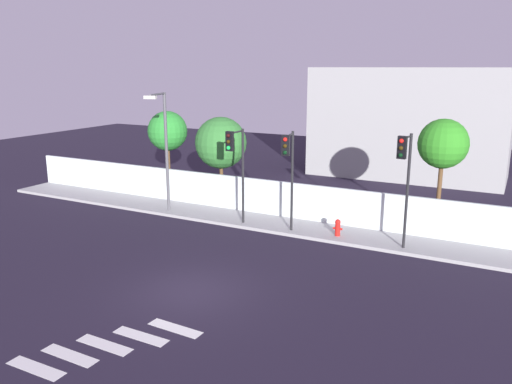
{
  "coord_description": "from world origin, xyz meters",
  "views": [
    {
      "loc": [
        9.76,
        -13.66,
        7.66
      ],
      "look_at": [
        -0.84,
        6.5,
        2.07
      ],
      "focal_mm": 36.04,
      "sensor_mm": 36.0,
      "label": 1
    }
  ],
  "objects_px": {
    "street_lamp_curbside": "(164,142)",
    "fire_hydrant": "(338,227)",
    "roadside_tree_midleft": "(221,143)",
    "traffic_light_left": "(289,161)",
    "roadside_tree_leftmost": "(168,131)",
    "traffic_light_right": "(236,157)",
    "roadside_tree_midright": "(443,144)",
    "traffic_light_center": "(405,168)"
  },
  "relations": [
    {
      "from": "street_lamp_curbside",
      "to": "fire_hydrant",
      "type": "distance_m",
      "value": 9.98
    },
    {
      "from": "street_lamp_curbside",
      "to": "roadside_tree_midleft",
      "type": "relative_size",
      "value": 1.26
    },
    {
      "from": "traffic_light_left",
      "to": "fire_hydrant",
      "type": "bearing_deg",
      "value": 24.92
    },
    {
      "from": "roadside_tree_leftmost",
      "to": "traffic_light_right",
      "type": "bearing_deg",
      "value": -29.81
    },
    {
      "from": "traffic_light_left",
      "to": "traffic_light_right",
      "type": "height_order",
      "value": "traffic_light_left"
    },
    {
      "from": "traffic_light_right",
      "to": "roadside_tree_leftmost",
      "type": "xyz_separation_m",
      "value": [
        -7.0,
        4.01,
        0.36
      ]
    },
    {
      "from": "roadside_tree_midright",
      "to": "traffic_light_right",
      "type": "bearing_deg",
      "value": -155.04
    },
    {
      "from": "traffic_light_center",
      "to": "street_lamp_curbside",
      "type": "relative_size",
      "value": 0.78
    },
    {
      "from": "traffic_light_left",
      "to": "traffic_light_center",
      "type": "distance_m",
      "value": 5.0
    },
    {
      "from": "traffic_light_right",
      "to": "roadside_tree_midright",
      "type": "height_order",
      "value": "roadside_tree_midright"
    },
    {
      "from": "traffic_light_left",
      "to": "roadside_tree_leftmost",
      "type": "height_order",
      "value": "roadside_tree_leftmost"
    },
    {
      "from": "street_lamp_curbside",
      "to": "roadside_tree_leftmost",
      "type": "relative_size",
      "value": 1.22
    },
    {
      "from": "roadside_tree_leftmost",
      "to": "roadside_tree_midright",
      "type": "height_order",
      "value": "roadside_tree_midright"
    },
    {
      "from": "street_lamp_curbside",
      "to": "traffic_light_center",
      "type": "bearing_deg",
      "value": -2.01
    },
    {
      "from": "fire_hydrant",
      "to": "roadside_tree_midright",
      "type": "height_order",
      "value": "roadside_tree_midright"
    },
    {
      "from": "traffic_light_center",
      "to": "roadside_tree_midright",
      "type": "xyz_separation_m",
      "value": [
        0.88,
        3.88,
        0.51
      ]
    },
    {
      "from": "roadside_tree_midleft",
      "to": "roadside_tree_midright",
      "type": "bearing_deg",
      "value": 0.0
    },
    {
      "from": "traffic_light_left",
      "to": "roadside_tree_midleft",
      "type": "height_order",
      "value": "roadside_tree_midleft"
    },
    {
      "from": "traffic_light_center",
      "to": "fire_hydrant",
      "type": "relative_size",
      "value": 6.27
    },
    {
      "from": "traffic_light_left",
      "to": "traffic_light_right",
      "type": "xyz_separation_m",
      "value": [
        -2.75,
        0.1,
        -0.03
      ]
    },
    {
      "from": "street_lamp_curbside",
      "to": "roadside_tree_leftmost",
      "type": "bearing_deg",
      "value": 124.84
    },
    {
      "from": "traffic_light_right",
      "to": "roadside_tree_leftmost",
      "type": "distance_m",
      "value": 8.08
    },
    {
      "from": "traffic_light_center",
      "to": "roadside_tree_leftmost",
      "type": "height_order",
      "value": "roadside_tree_leftmost"
    },
    {
      "from": "traffic_light_center",
      "to": "roadside_tree_leftmost",
      "type": "relative_size",
      "value": 0.96
    },
    {
      "from": "traffic_light_center",
      "to": "roadside_tree_leftmost",
      "type": "bearing_deg",
      "value": 165.26
    },
    {
      "from": "roadside_tree_midright",
      "to": "traffic_light_center",
      "type": "bearing_deg",
      "value": -102.75
    },
    {
      "from": "traffic_light_center",
      "to": "traffic_light_right",
      "type": "height_order",
      "value": "traffic_light_center"
    },
    {
      "from": "street_lamp_curbside",
      "to": "fire_hydrant",
      "type": "height_order",
      "value": "street_lamp_curbside"
    },
    {
      "from": "traffic_light_center",
      "to": "fire_hydrant",
      "type": "xyz_separation_m",
      "value": [
        -2.93,
        0.72,
        -3.12
      ]
    },
    {
      "from": "traffic_light_left",
      "to": "roadside_tree_midleft",
      "type": "bearing_deg",
      "value": 145.78
    },
    {
      "from": "street_lamp_curbside",
      "to": "fire_hydrant",
      "type": "relative_size",
      "value": 8.0
    },
    {
      "from": "traffic_light_left",
      "to": "roadside_tree_leftmost",
      "type": "distance_m",
      "value": 10.59
    },
    {
      "from": "street_lamp_curbside",
      "to": "roadside_tree_leftmost",
      "type": "distance_m",
      "value": 4.2
    },
    {
      "from": "street_lamp_curbside",
      "to": "traffic_light_right",
      "type": "bearing_deg",
      "value": -7.02
    },
    {
      "from": "roadside_tree_midleft",
      "to": "traffic_light_left",
      "type": "bearing_deg",
      "value": -34.22
    },
    {
      "from": "traffic_light_left",
      "to": "street_lamp_curbside",
      "type": "relative_size",
      "value": 0.75
    },
    {
      "from": "roadside_tree_midleft",
      "to": "roadside_tree_midright",
      "type": "xyz_separation_m",
      "value": [
        11.91,
        0.0,
        0.75
      ]
    },
    {
      "from": "traffic_light_right",
      "to": "roadside_tree_midleft",
      "type": "height_order",
      "value": "roadside_tree_midleft"
    },
    {
      "from": "street_lamp_curbside",
      "to": "roadside_tree_midright",
      "type": "distance_m",
      "value": 13.67
    },
    {
      "from": "traffic_light_left",
      "to": "traffic_light_center",
      "type": "height_order",
      "value": "traffic_light_center"
    },
    {
      "from": "roadside_tree_midright",
      "to": "traffic_light_left",
      "type": "bearing_deg",
      "value": -144.99
    },
    {
      "from": "traffic_light_left",
      "to": "street_lamp_curbside",
      "type": "distance_m",
      "value": 7.39
    }
  ]
}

